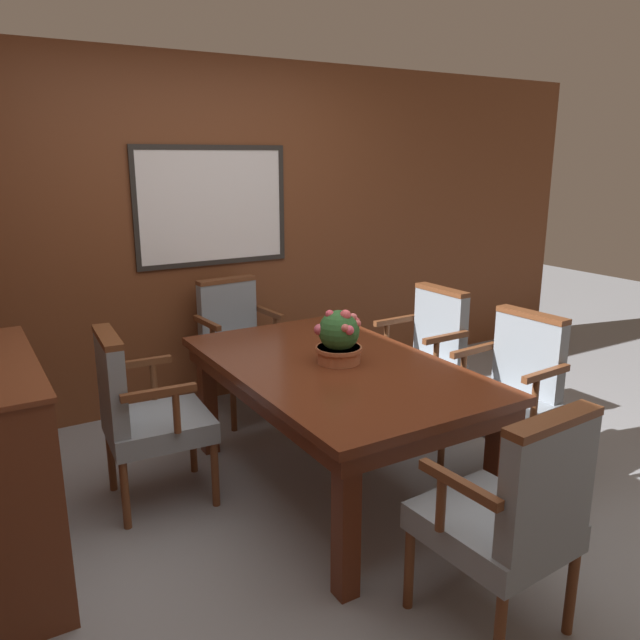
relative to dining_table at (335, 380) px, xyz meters
name	(u,v)px	position (x,y,z in m)	size (l,w,h in m)	color
ground_plane	(352,514)	(-0.06, -0.27, -0.63)	(14.00, 14.00, 0.00)	gray
wall_back	(206,235)	(-0.06, 1.63, 0.60)	(7.20, 0.08, 2.45)	brown
dining_table	(335,380)	(0.00, 0.00, 0.00)	(1.06, 1.74, 0.73)	#562614
chair_left_far	(143,411)	(-0.92, 0.39, -0.12)	(0.55, 0.55, 0.94)	brown
chair_right_far	(423,354)	(0.94, 0.39, -0.12)	(0.53, 0.53, 0.94)	brown
chair_right_near	(510,390)	(0.92, -0.38, -0.12)	(0.55, 0.55, 0.94)	brown
chair_head_near	(510,513)	(-0.02, -1.25, -0.12)	(0.54, 0.54, 0.94)	brown
chair_head_far	(238,341)	(0.00, 1.29, -0.12)	(0.55, 0.55, 0.94)	brown
potted_plant	(339,338)	(0.03, 0.00, 0.23)	(0.25, 0.25, 0.29)	#B2603D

